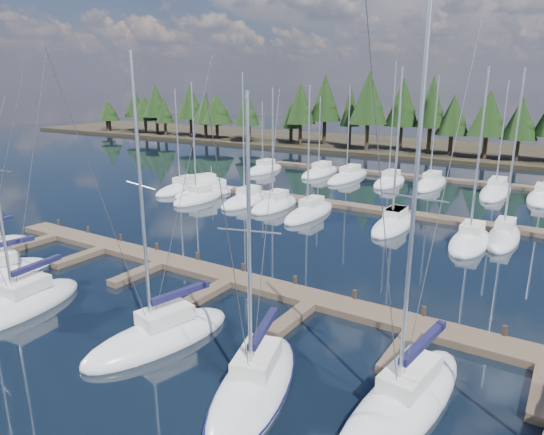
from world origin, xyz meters
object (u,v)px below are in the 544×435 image
Objects in this scene: main_dock at (228,282)px; front_sailboat_3 at (160,336)px; motor_yacht_left at (206,191)px; front_sailboat_4 at (254,386)px; front_sailboat_5 at (403,402)px; front_sailboat_2 at (21,305)px.

main_dock is 7.68m from front_sailboat_3.
main_dock is 5.29× the size of motor_yacht_left.
front_sailboat_4 is at bearing -7.29° from front_sailboat_3.
front_sailboat_3 reaches higher than front_sailboat_4.
front_sailboat_4 is 1.57× the size of motor_yacht_left.
front_sailboat_5 is at bearing 21.92° from front_sailboat_4.
front_sailboat_3 is (9.30, 1.64, 0.00)m from front_sailboat_2.
main_dock is at bearing 155.57° from front_sailboat_5.
main_dock is at bearing 49.55° from front_sailboat_2.
motor_yacht_left is at bearing 133.01° from front_sailboat_4.
front_sailboat_3 is (1.47, -7.54, 0.09)m from main_dock.
front_sailboat_5 is 1.91× the size of motor_yacht_left.
front_sailboat_4 is 0.82× the size of front_sailboat_5.
front_sailboat_4 is at bearing -46.99° from motor_yacht_left.
front_sailboat_5 is at bearing 8.31° from front_sailboat_2.
front_sailboat_2 is 0.94× the size of front_sailboat_5.
front_sailboat_5 reaches higher than front_sailboat_4.
front_sailboat_4 is (15.59, 0.84, -0.02)m from front_sailboat_2.
front_sailboat_2 reaches higher than front_sailboat_4.
main_dock is 26.63m from motor_yacht_left.
front_sailboat_5 is (11.92, 1.46, 0.00)m from front_sailboat_3.
main_dock is 2.77× the size of front_sailboat_5.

